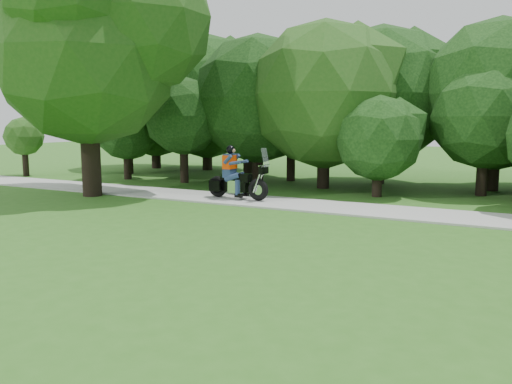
% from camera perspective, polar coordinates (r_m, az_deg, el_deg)
% --- Properties ---
extents(ground, '(100.00, 100.00, 0.00)m').
position_cam_1_polar(ground, '(7.90, 2.77, -11.86)').
color(ground, '#2F641C').
rests_on(ground, ground).
extents(walkway, '(60.00, 2.20, 0.06)m').
position_cam_1_polar(walkway, '(15.31, 15.33, -2.23)').
color(walkway, '#A6A6A1').
rests_on(walkway, ground).
extents(tree_line, '(40.47, 12.00, 7.61)m').
position_cam_1_polar(tree_line, '(21.27, 22.56, 10.01)').
color(tree_line, black).
rests_on(tree_line, ground).
extents(big_tree_west, '(8.64, 6.56, 9.96)m').
position_cam_1_polar(big_tree_west, '(19.49, -18.25, 16.73)').
color(big_tree_west, black).
rests_on(big_tree_west, ground).
extents(touring_motorcycle, '(2.40, 0.76, 1.83)m').
position_cam_1_polar(touring_motorcycle, '(17.09, -2.55, 1.46)').
color(touring_motorcycle, black).
rests_on(touring_motorcycle, walkway).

